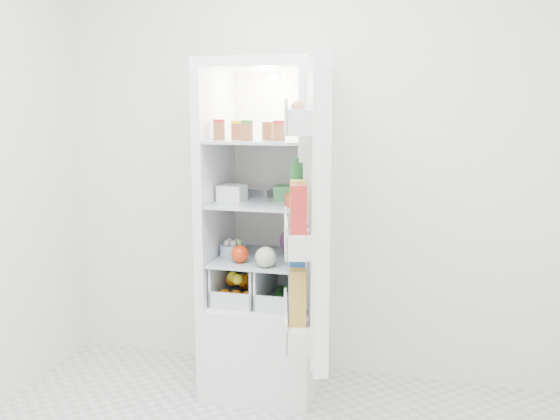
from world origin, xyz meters
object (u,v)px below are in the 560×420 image
(fridge_door, at_px, (311,215))
(mushroom_bowl, at_px, (233,250))
(red_cabbage, at_px, (295,241))
(refrigerator, at_px, (267,269))

(fridge_door, bearing_deg, mushroom_bowl, 31.15)
(red_cabbage, distance_m, mushroom_bowl, 0.34)
(refrigerator, distance_m, red_cabbage, 0.23)
(refrigerator, distance_m, fridge_door, 0.85)
(refrigerator, bearing_deg, red_cabbage, 2.90)
(red_cabbage, height_order, mushroom_bowl, red_cabbage)
(refrigerator, relative_size, fridge_door, 1.38)
(refrigerator, height_order, fridge_door, refrigerator)
(fridge_door, bearing_deg, refrigerator, 16.42)
(refrigerator, relative_size, red_cabbage, 10.89)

